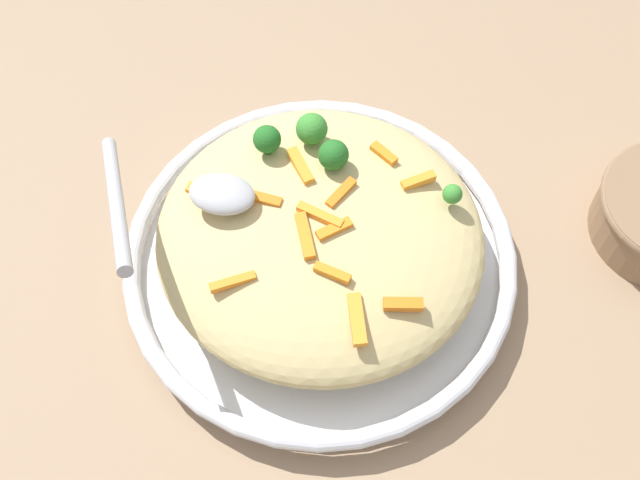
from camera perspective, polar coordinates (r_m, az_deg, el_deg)
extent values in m
plane|color=#9E7F60|center=(0.76, 0.00, -2.14)|extent=(2.40, 2.40, 0.00)
cylinder|color=silver|center=(0.76, 0.00, -1.80)|extent=(0.33, 0.33, 0.02)
torus|color=silver|center=(0.74, 0.00, -1.16)|extent=(0.35, 0.35, 0.02)
torus|color=black|center=(0.74, 0.00, -1.04)|extent=(0.35, 0.35, 0.00)
ellipsoid|color=#D1BA7A|center=(0.71, 0.00, 0.17)|extent=(0.28, 0.27, 0.07)
cube|color=orange|center=(0.69, -4.09, 2.91)|extent=(0.04, 0.01, 0.01)
cube|color=orange|center=(0.67, -1.05, 0.31)|extent=(0.03, 0.04, 0.01)
cube|color=orange|center=(0.67, 0.99, 0.73)|extent=(0.03, 0.03, 0.01)
cube|color=orange|center=(0.68, -0.28, 1.78)|extent=(0.04, 0.02, 0.01)
cube|color=orange|center=(0.71, 6.83, 4.09)|extent=(0.03, 0.02, 0.01)
cube|color=orange|center=(0.66, -6.08, -2.91)|extent=(0.04, 0.03, 0.01)
cube|color=orange|center=(0.72, 4.45, 5.99)|extent=(0.03, 0.02, 0.01)
cube|color=orange|center=(0.69, 1.46, 3.24)|extent=(0.02, 0.03, 0.01)
cube|color=orange|center=(0.65, 0.86, -2.30)|extent=(0.03, 0.01, 0.01)
cube|color=orange|center=(0.71, -1.37, 5.14)|extent=(0.03, 0.04, 0.01)
cube|color=orange|center=(0.65, 5.79, -4.45)|extent=(0.03, 0.02, 0.01)
cube|color=orange|center=(0.71, -8.26, 3.34)|extent=(0.03, 0.01, 0.01)
cube|color=orange|center=(0.64, 2.58, -5.52)|extent=(0.02, 0.04, 0.01)
cylinder|color=#377928|center=(0.73, -0.57, 7.04)|extent=(0.01, 0.01, 0.01)
sphere|color=#3D8E33|center=(0.72, -0.58, 7.72)|extent=(0.03, 0.03, 0.03)
cylinder|color=#377928|center=(0.71, 9.07, 2.81)|extent=(0.01, 0.01, 0.00)
sphere|color=#3D8E33|center=(0.70, 9.17, 3.17)|extent=(0.02, 0.02, 0.02)
cylinder|color=#205B1C|center=(0.71, 1.19, 5.29)|extent=(0.01, 0.01, 0.01)
sphere|color=#236B23|center=(0.70, 1.21, 5.88)|extent=(0.03, 0.03, 0.03)
cylinder|color=#205B1C|center=(0.72, -3.64, 6.37)|extent=(0.01, 0.01, 0.01)
sphere|color=#236B23|center=(0.71, -3.69, 6.99)|extent=(0.02, 0.02, 0.02)
ellipsoid|color=#B7B7BC|center=(0.68, -6.89, 2.94)|extent=(0.06, 0.04, 0.02)
cylinder|color=#B7B7BC|center=(0.66, -13.95, 2.63)|extent=(0.09, 0.15, 0.07)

